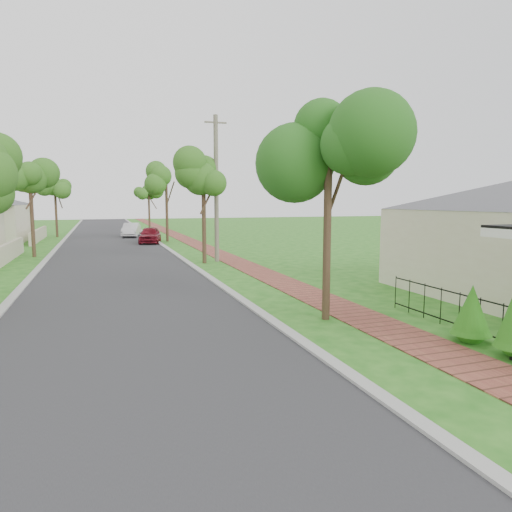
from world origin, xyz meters
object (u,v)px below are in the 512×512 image
parked_car_white (131,230)px  utility_pole (216,188)px  near_tree (329,145)px  parked_car_red (150,235)px

parked_car_white → utility_pole: bearing=-69.2°
near_tree → utility_pole: 13.01m
parked_car_red → parked_car_white: bearing=109.3°
parked_car_red → utility_pole: utility_pole is taller
parked_car_red → near_tree: (2.23, -25.32, 4.16)m
parked_car_red → near_tree: size_ratio=0.63×
parked_car_white → near_tree: size_ratio=0.64×
near_tree → utility_pole: utility_pole is taller
parked_car_red → parked_car_white: (-0.97, 7.02, -0.01)m
parked_car_red → utility_pole: size_ratio=0.48×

